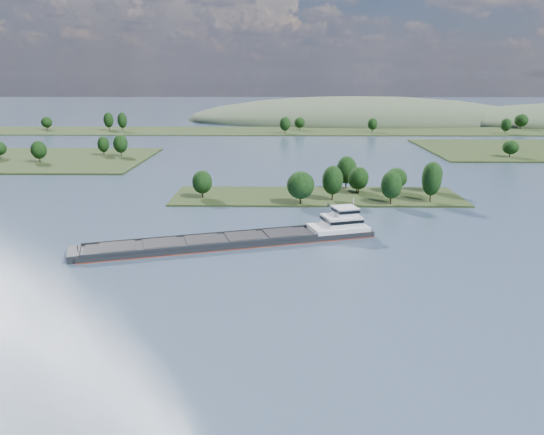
{
  "coord_description": "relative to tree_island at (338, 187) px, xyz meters",
  "views": [
    {
      "loc": [
        -12.8,
        -1.6,
        41.67
      ],
      "look_at": [
        -14.88,
        130.0,
        6.0
      ],
      "focal_mm": 35.0,
      "sensor_mm": 36.0,
      "label": 1
    }
  ],
  "objects": [
    {
      "name": "ground",
      "position": [
        -7.23,
        -58.79,
        -3.92
      ],
      "size": [
        1800.0,
        1800.0,
        0.0
      ],
      "primitive_type": "plane",
      "color": "#394A62",
      "rests_on": "ground"
    },
    {
      "name": "tree_island",
      "position": [
        0.0,
        0.0,
        0.0
      ],
      "size": [
        100.0,
        32.45,
        14.7
      ],
      "color": "#202E14",
      "rests_on": "ground"
    },
    {
      "name": "back_shoreline",
      "position": [
        2.26,
        220.93,
        -3.2
      ],
      "size": [
        900.0,
        60.0,
        15.15
      ],
      "color": "#202E14",
      "rests_on": "ground"
    },
    {
      "name": "hill_west",
      "position": [
        52.77,
        321.21,
        -3.92
      ],
      "size": [
        320.0,
        160.0,
        44.0
      ],
      "primitive_type": "ellipsoid",
      "color": "#3B4A33",
      "rests_on": "ground"
    },
    {
      "name": "cargo_barge",
      "position": [
        -27.67,
        -51.26,
        -2.61
      ],
      "size": [
        75.91,
        31.13,
        10.36
      ],
      "color": "black",
      "rests_on": "ground"
    }
  ]
}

